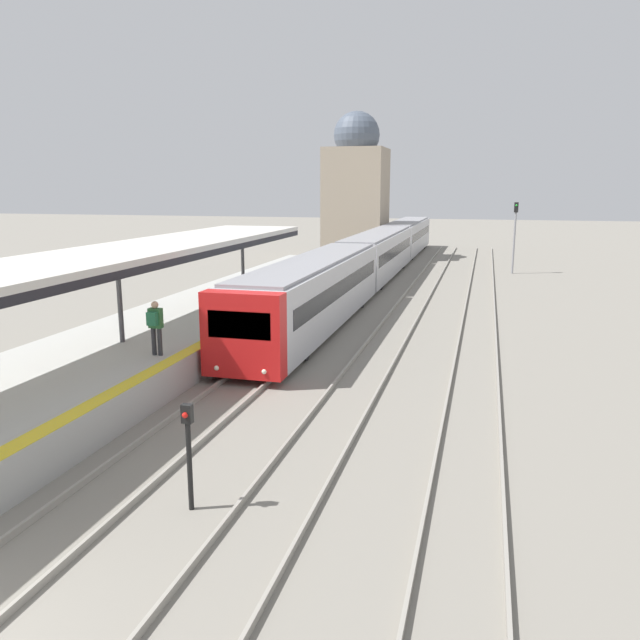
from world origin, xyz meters
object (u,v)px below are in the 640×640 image
(signal_post_near, at_px, (189,446))
(signal_mast_far, at_px, (515,229))
(person_on_platform, at_px, (155,324))
(train_near, at_px, (377,253))

(signal_post_near, distance_m, signal_mast_far, 37.13)
(person_on_platform, relative_size, train_near, 0.03)
(train_near, height_order, signal_post_near, train_near)
(person_on_platform, distance_m, signal_post_near, 7.79)
(person_on_platform, bearing_deg, signal_mast_far, 69.15)
(person_on_platform, height_order, signal_post_near, person_on_platform)
(person_on_platform, bearing_deg, signal_post_near, -56.45)
(signal_post_near, height_order, signal_mast_far, signal_mast_far)
(person_on_platform, xyz_separation_m, train_near, (2.40, 25.27, -0.34))
(train_near, distance_m, signal_mast_far, 10.23)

